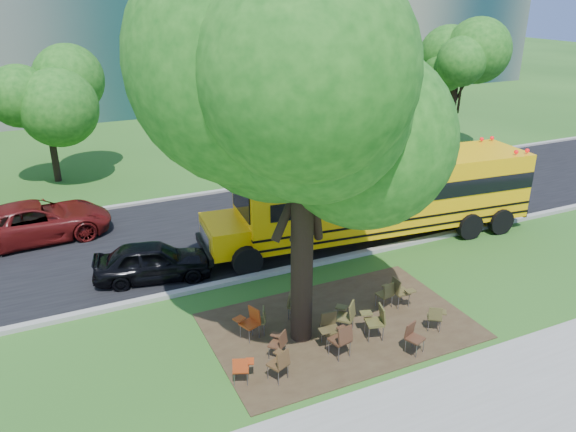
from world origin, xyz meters
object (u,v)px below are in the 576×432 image
chair_6 (376,318)px  chair_3 (329,326)px  chair_13 (386,292)px  black_car (153,261)px  chair_10 (293,303)px  main_tree (304,101)px  chair_5 (413,336)px  chair_9 (250,320)px  chair_1 (242,367)px  chair_2 (279,342)px  chair_8 (260,318)px  bg_car_red (37,221)px  school_bus (384,194)px  chair_4 (342,337)px  chair_7 (436,316)px  chair_11 (347,314)px  chair_0 (280,361)px  chair_12 (400,290)px

chair_6 → chair_3: bearing=95.6°
chair_13 → black_car: size_ratio=0.23×
chair_10 → main_tree: bearing=20.0°
chair_5 → chair_9: (-3.46, 2.33, 0.04)m
chair_1 → chair_2: (1.19, 0.53, 0.01)m
chair_8 → bg_car_red: bg_car_red is taller
school_bus → chair_9: 7.92m
chair_6 → black_car: black_car is taller
chair_4 → chair_9: (-1.75, 1.73, -0.04)m
chair_1 → chair_9: 1.86m
main_tree → chair_2: main_tree is taller
chair_7 → chair_11: chair_11 is taller
chair_7 → black_car: black_car is taller
chair_1 → chair_4: 2.62m
chair_3 → chair_9: (-1.72, 1.14, -0.02)m
chair_0 → chair_4: 1.76m
school_bus → chair_5: bearing=-112.2°
chair_4 → black_car: (-3.33, 6.06, 0.04)m
chair_4 → chair_10: size_ratio=1.18×
chair_1 → chair_3: size_ratio=0.84×
chair_4 → school_bus: bearing=37.1°
chair_0 → chair_5: 3.48m
main_tree → chair_7: 6.80m
chair_4 → chair_12: (2.70, 1.38, -0.03)m
chair_10 → chair_11: 1.59m
main_tree → chair_13: main_tree is taller
chair_13 → chair_11: bearing=-169.4°
chair_9 → bg_car_red: size_ratio=0.17×
chair_7 → chair_4: bearing=-145.9°
chair_12 → chair_0: bearing=-68.8°
chair_2 → black_car: size_ratio=0.22×
black_car → chair_3: bearing=-137.1°
school_bus → chair_12: size_ratio=13.46×
main_tree → chair_12: main_tree is taller
chair_6 → bg_car_red: (-7.72, 10.47, 0.12)m
chair_2 → chair_9: chair_9 is taller
chair_9 → bg_car_red: bg_car_red is taller
chair_10 → chair_13: size_ratio=0.97×
chair_3 → bg_car_red: bg_car_red is taller
black_car → main_tree: bearing=-138.3°
chair_1 → chair_6: bearing=25.9°
chair_8 → bg_car_red: size_ratio=0.15×
chair_0 → chair_4: bearing=-18.9°
main_tree → chair_4: (0.54, -1.20, -5.65)m
chair_11 → chair_2: bearing=141.3°
school_bus → chair_3: bearing=-129.1°
school_bus → chair_12: (-2.29, -4.35, -1.14)m
main_tree → black_car: 7.93m
chair_12 → main_tree: bearing=-84.7°
main_tree → chair_2: 5.84m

